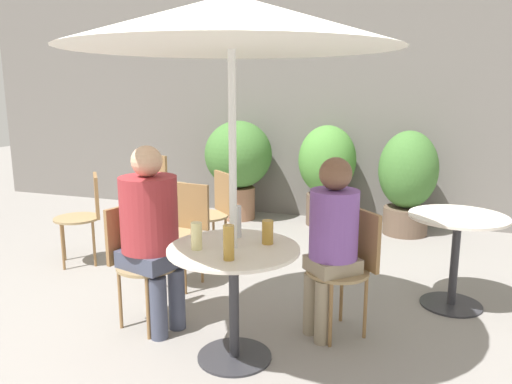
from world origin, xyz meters
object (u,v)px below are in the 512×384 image
at_px(bistro_chair_1, 138,253).
at_px(bistro_chair_3, 86,210).
at_px(cafe_table_near, 234,276).
at_px(beer_glass_1, 196,236).
at_px(beer_glass_2, 229,243).
at_px(beer_glass_0, 236,221).
at_px(potted_plant_2, 408,178).
at_px(umbrella, 231,23).
at_px(beer_glass_3, 268,232).
at_px(bistro_chair_5, 215,207).
at_px(bistro_chair_4, 165,181).
at_px(bistro_chair_0, 349,259).
at_px(bistro_chair_2, 184,224).
at_px(seated_person_1, 151,225).
at_px(cafe_table_far, 456,242).
at_px(potted_plant_1, 327,169).
at_px(seated_person_0, 332,232).
at_px(potted_plant_0, 238,160).

relative_size(bistro_chair_1, bistro_chair_3, 1.00).
xyz_separation_m(cafe_table_near, beer_glass_1, (-0.19, -0.10, 0.26)).
relative_size(cafe_table_near, beer_glass_2, 4.01).
relative_size(beer_glass_0, potted_plant_2, 0.17).
relative_size(cafe_table_near, umbrella, 0.37).
xyz_separation_m(bistro_chair_1, beer_glass_3, (0.96, -0.09, 0.27)).
distance_m(bistro_chair_1, beer_glass_0, 0.79).
relative_size(cafe_table_near, beer_glass_3, 5.41).
bearing_deg(bistro_chair_5, beer_glass_1, -28.47).
distance_m(bistro_chair_4, beer_glass_0, 3.14).
bearing_deg(bistro_chair_0, beer_glass_1, -93.39).
bearing_deg(bistro_chair_2, bistro_chair_0, -11.66).
height_order(bistro_chair_1, seated_person_1, seated_person_1).
height_order(bistro_chair_3, seated_person_1, seated_person_1).
bearing_deg(bistro_chair_5, cafe_table_far, 30.25).
distance_m(bistro_chair_2, seated_person_1, 0.86).
bearing_deg(beer_glass_1, potted_plant_1, 88.09).
xyz_separation_m(seated_person_1, beer_glass_1, (0.47, -0.28, 0.05)).
xyz_separation_m(beer_glass_2, potted_plant_1, (-0.13, 3.39, -0.13)).
height_order(cafe_table_near, bistro_chair_2, bistro_chair_2).
xyz_separation_m(seated_person_0, umbrella, (-0.49, -0.48, 1.24)).
bearing_deg(beer_glass_2, bistro_chair_4, 124.83).
relative_size(bistro_chair_2, beer_glass_1, 5.24).
bearing_deg(seated_person_0, bistro_chair_3, -149.77).
height_order(bistro_chair_0, bistro_chair_5, same).
height_order(bistro_chair_2, potted_plant_0, potted_plant_0).
height_order(beer_glass_1, potted_plant_0, potted_plant_0).
height_order(bistro_chair_1, potted_plant_2, potted_plant_2).
bearing_deg(cafe_table_far, beer_glass_3, -135.29).
relative_size(seated_person_1, potted_plant_2, 1.08).
bearing_deg(seated_person_1, bistro_chair_4, 43.18).
height_order(bistro_chair_3, potted_plant_0, potted_plant_0).
distance_m(bistro_chair_2, beer_glass_2, 1.52).
height_order(beer_glass_2, potted_plant_1, potted_plant_1).
distance_m(potted_plant_0, potted_plant_2, 2.01).
bearing_deg(beer_glass_3, potted_plant_0, 114.13).
xyz_separation_m(bistro_chair_1, beer_glass_1, (0.60, -0.32, 0.28)).
bearing_deg(cafe_table_near, bistro_chair_2, 129.88).
relative_size(bistro_chair_0, bistro_chair_5, 1.00).
distance_m(cafe_table_far, beer_glass_1, 1.99).
xyz_separation_m(seated_person_1, potted_plant_0, (-0.51, 2.91, 0.01)).
bearing_deg(beer_glass_3, seated_person_0, 46.88).
distance_m(seated_person_0, beer_glass_3, 0.47).
height_order(cafe_table_near, beer_glass_1, beer_glass_1).
distance_m(bistro_chair_0, beer_glass_3, 0.67).
relative_size(cafe_table_far, bistro_chair_3, 0.85).
xyz_separation_m(potted_plant_1, potted_plant_2, (0.92, -0.10, -0.04)).
bearing_deg(potted_plant_1, bistro_chair_1, -103.56).
relative_size(bistro_chair_0, umbrella, 0.40).
bearing_deg(beer_glass_3, potted_plant_2, 77.07).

